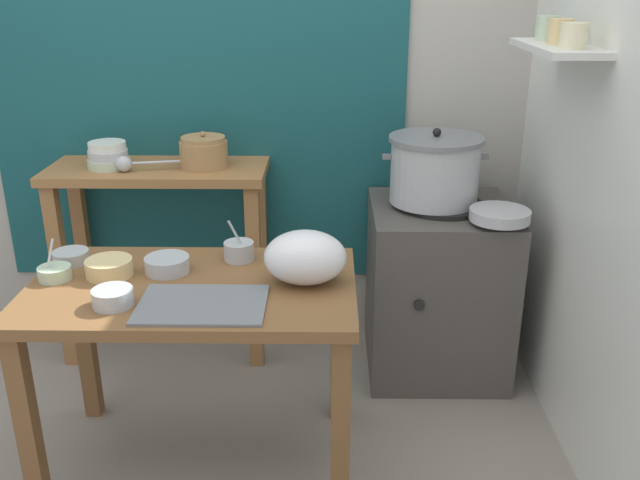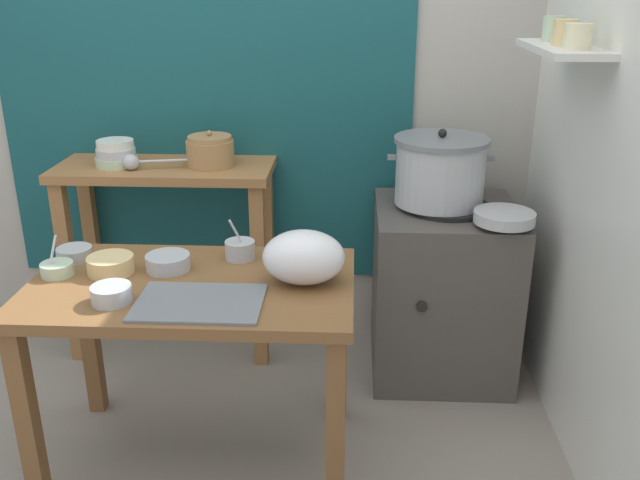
{
  "view_description": "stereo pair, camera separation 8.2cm",
  "coord_description": "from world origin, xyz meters",
  "views": [
    {
      "loc": [
        0.45,
        -2.1,
        1.69
      ],
      "look_at": [
        0.42,
        0.15,
        0.82
      ],
      "focal_mm": 38.71,
      "sensor_mm": 36.0,
      "label": 1
    },
    {
      "loc": [
        0.54,
        -2.1,
        1.69
      ],
      "look_at": [
        0.42,
        0.15,
        0.82
      ],
      "focal_mm": 38.71,
      "sensor_mm": 36.0,
      "label": 2
    }
  ],
  "objects": [
    {
      "name": "serving_tray",
      "position": [
        0.06,
        -0.17,
        0.72
      ],
      "size": [
        0.4,
        0.28,
        0.01
      ],
      "primitive_type": "cube",
      "color": "slate",
      "rests_on": "prep_table"
    },
    {
      "name": "clay_pot",
      "position": [
        -0.09,
        0.83,
        0.97
      ],
      "size": [
        0.21,
        0.21,
        0.16
      ],
      "color": "#A37A4C",
      "rests_on": "back_shelf_table"
    },
    {
      "name": "prep_bowl_0",
      "position": [
        -0.3,
        0.06,
        0.75
      ],
      "size": [
        0.16,
        0.16,
        0.06
      ],
      "color": "#E5C684",
      "rests_on": "prep_table"
    },
    {
      "name": "prep_bowl_4",
      "position": [
        -0.47,
        0.17,
        0.74
      ],
      "size": [
        0.13,
        0.13,
        0.05
      ],
      "color": "#B7BABF",
      "rests_on": "prep_table"
    },
    {
      "name": "bowl_stack_enamel",
      "position": [
        -0.51,
        0.81,
        0.95
      ],
      "size": [
        0.18,
        0.18,
        0.11
      ],
      "color": "#B7D1AD",
      "rests_on": "back_shelf_table"
    },
    {
      "name": "stove_block",
      "position": [
        0.94,
        0.7,
        0.38
      ],
      "size": [
        0.6,
        0.61,
        0.78
      ],
      "color": "#4C4742",
      "rests_on": "ground"
    },
    {
      "name": "prep_bowl_1",
      "position": [
        -0.11,
        0.1,
        0.75
      ],
      "size": [
        0.15,
        0.15,
        0.06
      ],
      "color": "#B7BABF",
      "rests_on": "prep_table"
    },
    {
      "name": "prep_bowl_3",
      "position": [
        -0.22,
        -0.17,
        0.75
      ],
      "size": [
        0.13,
        0.13,
        0.06
      ],
      "color": "#B7BABF",
      "rests_on": "prep_table"
    },
    {
      "name": "back_shelf_table",
      "position": [
        -0.3,
        0.83,
        0.68
      ],
      "size": [
        0.96,
        0.4,
        0.9
      ],
      "color": "#9E6B3D",
      "rests_on": "ground"
    },
    {
      "name": "wall_right",
      "position": [
        1.4,
        0.2,
        1.3
      ],
      "size": [
        0.3,
        3.2,
        2.6
      ],
      "color": "silver",
      "rests_on": "ground"
    },
    {
      "name": "ladle",
      "position": [
        -0.41,
        0.75,
        0.94
      ],
      "size": [
        0.27,
        0.09,
        0.07
      ],
      "color": "#B7BABF",
      "rests_on": "back_shelf_table"
    },
    {
      "name": "wall_back",
      "position": [
        0.08,
        1.1,
        1.3
      ],
      "size": [
        4.4,
        0.12,
        2.6
      ],
      "color": "#B2ADA3",
      "rests_on": "ground"
    },
    {
      "name": "plastic_bag",
      "position": [
        0.38,
        0.02,
        0.81
      ],
      "size": [
        0.28,
        0.22,
        0.18
      ],
      "primitive_type": "ellipsoid",
      "color": "white",
      "rests_on": "prep_table"
    },
    {
      "name": "prep_table",
      "position": [
        -0.01,
        0.0,
        0.61
      ],
      "size": [
        1.1,
        0.66,
        0.72
      ],
      "color": "brown",
      "rests_on": "ground"
    },
    {
      "name": "prep_bowl_5",
      "position": [
        0.13,
        0.21,
        0.76
      ],
      "size": [
        0.11,
        0.11,
        0.16
      ],
      "color": "#B7BABF",
      "rests_on": "prep_table"
    },
    {
      "name": "wide_pan",
      "position": [
        1.13,
        0.48,
        0.8
      ],
      "size": [
        0.24,
        0.24,
        0.04
      ],
      "primitive_type": "cylinder",
      "color": "#B7BABF",
      "rests_on": "stove_block"
    },
    {
      "name": "steamer_pot",
      "position": [
        0.9,
        0.72,
        0.92
      ],
      "size": [
        0.44,
        0.39,
        0.32
      ],
      "color": "#B7BABF",
      "rests_on": "stove_block"
    },
    {
      "name": "ground_plane",
      "position": [
        0.0,
        0.0,
        0.0
      ],
      "size": [
        9.0,
        9.0,
        0.0
      ],
      "primitive_type": "plane",
      "color": "gray"
    },
    {
      "name": "prep_bowl_2",
      "position": [
        -0.48,
        0.03,
        0.75
      ],
      "size": [
        0.11,
        0.11,
        0.13
      ],
      "color": "#B7D1AD",
      "rests_on": "prep_table"
    }
  ]
}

